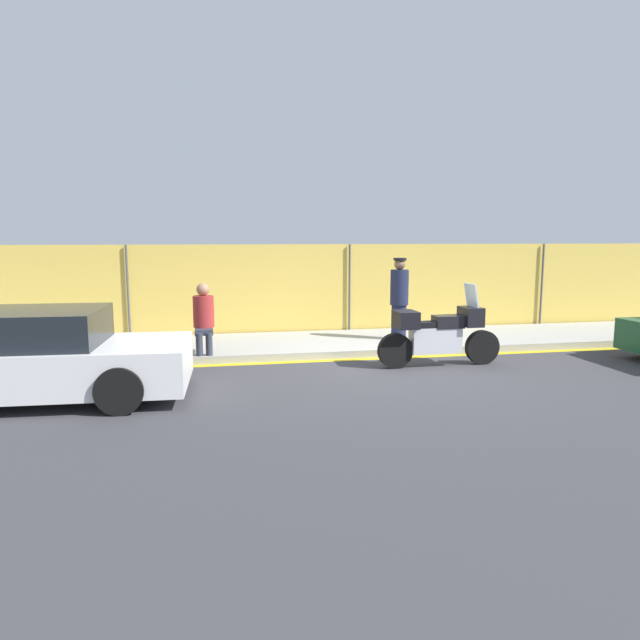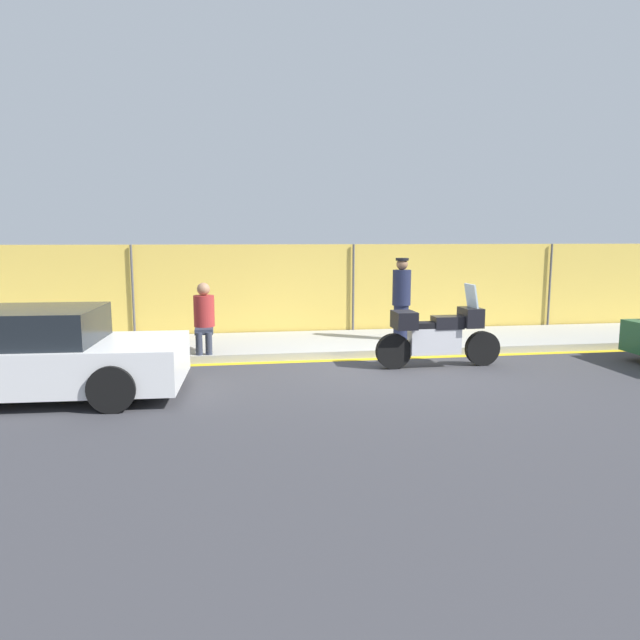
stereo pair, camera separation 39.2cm
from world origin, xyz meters
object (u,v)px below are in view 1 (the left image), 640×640
officer_standing (399,298)px  fire_hydrant (69,337)px  person_seated_on_curb (204,314)px  parked_car_far_background (28,357)px  motorcycle (439,333)px

officer_standing → fire_hydrant: (-6.36, -0.55, -0.52)m
person_seated_on_curb → parked_car_far_background: person_seated_on_curb is taller
parked_car_far_background → motorcycle: bearing=10.7°
officer_standing → parked_car_far_background: (-6.39, -2.86, -0.40)m
motorcycle → officer_standing: officer_standing is taller
fire_hydrant → motorcycle: bearing=-12.1°
motorcycle → officer_standing: 1.98m
parked_car_far_background → fire_hydrant: 2.31m
fire_hydrant → parked_car_far_background: bearing=-90.6°
motorcycle → person_seated_on_curb: motorcycle is taller
fire_hydrant → officer_standing: bearing=4.9°
motorcycle → officer_standing: size_ratio=1.33×
motorcycle → fire_hydrant: 6.59m
motorcycle → parked_car_far_background: 6.53m
motorcycle → parked_car_far_background: size_ratio=0.52×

